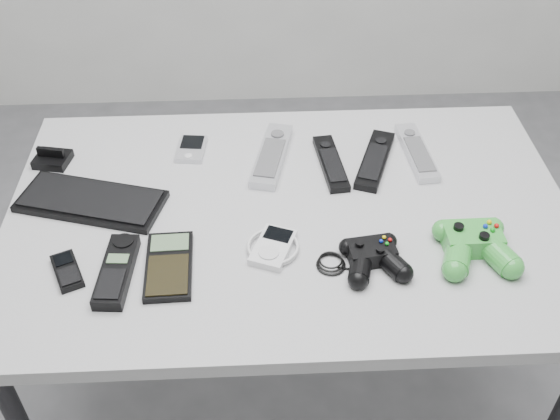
{
  "coord_description": "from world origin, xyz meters",
  "views": [
    {
      "loc": [
        -0.06,
        -0.95,
        1.66
      ],
      "look_at": [
        -0.01,
        0.04,
        0.79
      ],
      "focal_mm": 42.0,
      "sensor_mm": 36.0,
      "label": 1
    }
  ],
  "objects_px": {
    "mp3_player": "(273,247)",
    "remote_silver_b": "(417,152)",
    "controller_green": "(475,243)",
    "remote_black_b": "(375,159)",
    "pda_keyboard": "(91,201)",
    "controller_black": "(373,256)",
    "calculator": "(169,265)",
    "pda": "(191,149)",
    "mobile_phone": "(67,271)",
    "remote_silver_a": "(272,155)",
    "remote_black_a": "(331,163)",
    "cordless_handset": "(117,271)",
    "desk": "(289,235)"
  },
  "relations": [
    {
      "from": "remote_black_a",
      "to": "controller_black",
      "type": "distance_m",
      "value": 0.31
    },
    {
      "from": "remote_black_b",
      "to": "controller_black",
      "type": "height_order",
      "value": "controller_black"
    },
    {
      "from": "pda_keyboard",
      "to": "controller_black",
      "type": "distance_m",
      "value": 0.59
    },
    {
      "from": "pda",
      "to": "remote_black_a",
      "type": "distance_m",
      "value": 0.32
    },
    {
      "from": "mp3_player",
      "to": "remote_black_a",
      "type": "bearing_deg",
      "value": 83.54
    },
    {
      "from": "remote_black_a",
      "to": "mobile_phone",
      "type": "height_order",
      "value": "remote_black_a"
    },
    {
      "from": "remote_silver_a",
      "to": "controller_green",
      "type": "relative_size",
      "value": 1.41
    },
    {
      "from": "pda",
      "to": "mobile_phone",
      "type": "xyz_separation_m",
      "value": [
        -0.21,
        -0.37,
        0.0
      ]
    },
    {
      "from": "remote_black_a",
      "to": "remote_black_b",
      "type": "distance_m",
      "value": 0.1
    },
    {
      "from": "desk",
      "to": "pda_keyboard",
      "type": "height_order",
      "value": "pda_keyboard"
    },
    {
      "from": "remote_silver_a",
      "to": "cordless_handset",
      "type": "distance_m",
      "value": 0.45
    },
    {
      "from": "calculator",
      "to": "controller_green",
      "type": "height_order",
      "value": "controller_green"
    },
    {
      "from": "remote_black_a",
      "to": "mp3_player",
      "type": "xyz_separation_m",
      "value": [
        -0.14,
        -0.26,
        -0.0
      ]
    },
    {
      "from": "controller_black",
      "to": "mp3_player",
      "type": "bearing_deg",
      "value": 158.48
    },
    {
      "from": "pda",
      "to": "remote_silver_b",
      "type": "relative_size",
      "value": 0.45
    },
    {
      "from": "mobile_phone",
      "to": "controller_black",
      "type": "relative_size",
      "value": 0.46
    },
    {
      "from": "cordless_handset",
      "to": "controller_green",
      "type": "bearing_deg",
      "value": 6.62
    },
    {
      "from": "remote_silver_b",
      "to": "mp3_player",
      "type": "relative_size",
      "value": 1.95
    },
    {
      "from": "desk",
      "to": "controller_black",
      "type": "xyz_separation_m",
      "value": [
        0.15,
        -0.16,
        0.09
      ]
    },
    {
      "from": "remote_black_a",
      "to": "cordless_handset",
      "type": "bearing_deg",
      "value": -150.23
    },
    {
      "from": "cordless_handset",
      "to": "mp3_player",
      "type": "relative_size",
      "value": 1.61
    },
    {
      "from": "desk",
      "to": "remote_black_a",
      "type": "bearing_deg",
      "value": 55.78
    },
    {
      "from": "controller_green",
      "to": "remote_black_b",
      "type": "bearing_deg",
      "value": 115.26
    },
    {
      "from": "mobile_phone",
      "to": "controller_black",
      "type": "bearing_deg",
      "value": -24.17
    },
    {
      "from": "remote_black_a",
      "to": "calculator",
      "type": "height_order",
      "value": "remote_black_a"
    },
    {
      "from": "pda",
      "to": "remote_silver_b",
      "type": "bearing_deg",
      "value": 1.59
    },
    {
      "from": "mp3_player",
      "to": "remote_silver_b",
      "type": "bearing_deg",
      "value": 62.39
    },
    {
      "from": "calculator",
      "to": "controller_green",
      "type": "relative_size",
      "value": 1.05
    },
    {
      "from": "pda",
      "to": "mobile_phone",
      "type": "bearing_deg",
      "value": -113.03
    },
    {
      "from": "remote_black_b",
      "to": "desk",
      "type": "bearing_deg",
      "value": -121.96
    },
    {
      "from": "remote_silver_b",
      "to": "desk",
      "type": "bearing_deg",
      "value": -153.5
    },
    {
      "from": "cordless_handset",
      "to": "controller_green",
      "type": "height_order",
      "value": "controller_green"
    },
    {
      "from": "calculator",
      "to": "controller_black",
      "type": "height_order",
      "value": "controller_black"
    },
    {
      "from": "desk",
      "to": "controller_green",
      "type": "xyz_separation_m",
      "value": [
        0.34,
        -0.14,
        0.09
      ]
    },
    {
      "from": "remote_black_b",
      "to": "cordless_handset",
      "type": "xyz_separation_m",
      "value": [
        -0.53,
        -0.32,
        0.0
      ]
    },
    {
      "from": "controller_black",
      "to": "pda_keyboard",
      "type": "bearing_deg",
      "value": 152.35
    },
    {
      "from": "controller_black",
      "to": "desk",
      "type": "bearing_deg",
      "value": 125.25
    },
    {
      "from": "desk",
      "to": "remote_black_a",
      "type": "xyz_separation_m",
      "value": [
        0.1,
        0.15,
        0.08
      ]
    },
    {
      "from": "mp3_player",
      "to": "controller_black",
      "type": "height_order",
      "value": "controller_black"
    },
    {
      "from": "remote_black_a",
      "to": "calculator",
      "type": "relative_size",
      "value": 1.14
    },
    {
      "from": "desk",
      "to": "cordless_handset",
      "type": "xyz_separation_m",
      "value": [
        -0.33,
        -0.16,
        0.08
      ]
    },
    {
      "from": "mobile_phone",
      "to": "controller_black",
      "type": "distance_m",
      "value": 0.57
    },
    {
      "from": "pda_keyboard",
      "to": "remote_black_a",
      "type": "bearing_deg",
      "value": 27.67
    },
    {
      "from": "remote_black_a",
      "to": "remote_silver_a",
      "type": "bearing_deg",
      "value": 159.89
    },
    {
      "from": "desk",
      "to": "mobile_phone",
      "type": "relative_size",
      "value": 12.13
    },
    {
      "from": "calculator",
      "to": "controller_black",
      "type": "xyz_separation_m",
      "value": [
        0.38,
        -0.01,
        0.01
      ]
    },
    {
      "from": "remote_silver_a",
      "to": "calculator",
      "type": "relative_size",
      "value": 1.34
    },
    {
      "from": "desk",
      "to": "controller_black",
      "type": "distance_m",
      "value": 0.23
    },
    {
      "from": "remote_black_b",
      "to": "remote_silver_b",
      "type": "xyz_separation_m",
      "value": [
        0.1,
        0.02,
        0.0
      ]
    },
    {
      "from": "remote_silver_a",
      "to": "calculator",
      "type": "distance_m",
      "value": 0.39
    }
  ]
}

